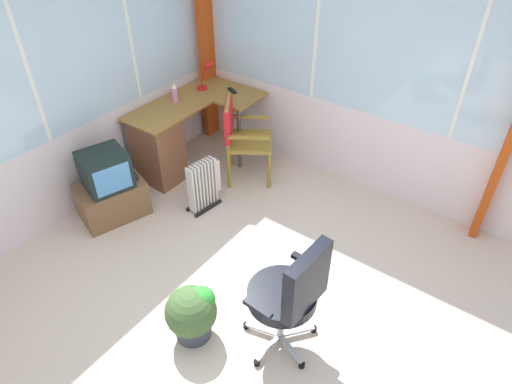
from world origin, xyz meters
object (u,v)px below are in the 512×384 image
Objects in this scene: tv_remote at (232,91)px; potted_plant at (193,312)px; desk_lamp at (208,70)px; wooden_armchair at (238,131)px; office_chair at (291,292)px; space_heater at (204,184)px; desk at (163,143)px; spray_bottle at (175,93)px; tv_on_stand at (110,189)px.

tv_remote is 2.76m from potted_plant.
desk_lamp is 0.87m from wooden_armchair.
office_chair reaches higher than space_heater.
tv_remote reaches higher than potted_plant.
space_heater is (-1.07, -0.46, -0.50)m from tv_remote.
desk is 6.70× the size of spray_bottle.
spray_bottle is 0.83m from wooden_armchair.
desk is 3.09× the size of potted_plant.
desk_lamp is at bearing -8.56° from spray_bottle.
desk_lamp is 0.73× the size of potted_plant.
desk reaches higher than potted_plant.
desk reaches higher than tv_on_stand.
desk is 2.21m from potted_plant.
space_heater is at bearing 37.96° from potted_plant.
space_heater is (0.90, 1.61, -0.33)m from office_chair.
space_heater is at bearing -102.51° from desk.
space_heater is at bearing -175.47° from wooden_armchair.
desk_lamp reaches higher than desk.
desk_lamp is 0.35m from tv_remote.
desk_lamp is at bearing 37.43° from potted_plant.
potted_plant is at bearing -142.04° from space_heater.
desk_lamp reaches higher than tv_on_stand.
wooden_armchair is 2.00× the size of potted_plant.
spray_bottle is at bearing 100.09° from wooden_armchair.
potted_plant is at bearing -151.54° from wooden_armchair.
space_heater is (-0.64, -0.05, -0.31)m from wooden_armchair.
spray_bottle is (0.34, 0.08, 0.45)m from desk.
tv_remote is 2.86m from office_chair.
desk_lamp is at bearing 0.47° from desk.
tv_on_stand is 1.35× the size of space_heater.
wooden_armchair is at bearing -117.26° from desk_lamp.
desk is 2.62× the size of space_heater.
spray_bottle is at bearing 13.48° from desk.
desk_lamp reaches higher than space_heater.
wooden_armchair is at bearing -25.56° from tv_on_stand.
office_chair is at bearing -120.02° from spray_bottle.
tv_remote is 0.69× the size of spray_bottle.
tv_remote is at bearing 23.51° from space_heater.
desk is 1.94× the size of tv_on_stand.
space_heater is (-0.16, -0.73, -0.14)m from desk.
tv_remote is at bearing -31.80° from spray_bottle.
office_chair reaches higher than desk.
spray_bottle reaches higher than space_heater.
tv_remote is (0.07, -0.28, -0.21)m from desk_lamp.
spray_bottle is 2.56m from potted_plant.
tv_on_stand is at bearing -172.63° from spray_bottle.
tv_on_stand is at bearing 134.37° from space_heater.
office_chair is (-1.97, -2.07, -0.17)m from tv_remote.
desk is 1.01m from tv_remote.
wooden_armchair is (0.47, -0.68, 0.17)m from desk.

